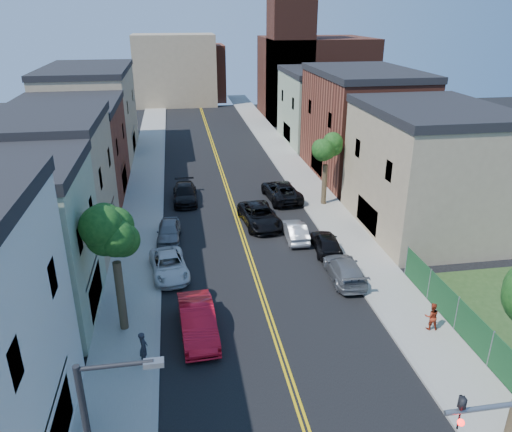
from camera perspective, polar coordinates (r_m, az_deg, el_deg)
name	(u,v)px	position (r m, az deg, el deg)	size (l,w,h in m)	color
sidewalk_left	(145,178)	(51.54, -12.69, 4.33)	(3.20, 100.00, 0.15)	gray
sidewalk_right	(296,170)	(52.90, 4.69, 5.30)	(3.20, 100.00, 0.15)	gray
curb_left	(163,177)	(51.45, -10.74, 4.46)	(0.30, 100.00, 0.15)	gray
curb_right	(280,171)	(52.52, 2.82, 5.21)	(0.30, 100.00, 0.15)	gray
bldg_left_palegrn	(0,251)	(29.11, -27.49, -3.61)	(9.00, 8.00, 8.50)	gray
bldg_left_tan_near	(40,189)	(37.03, -23.71, 2.85)	(9.00, 10.00, 9.00)	#998466
bldg_left_brick	(70,154)	(47.44, -20.71, 6.77)	(9.00, 12.00, 8.00)	brown
bldg_left_tan_far	(91,115)	(60.72, -18.52, 11.05)	(9.00, 16.00, 9.50)	#998466
bldg_right_tan	(427,173)	(39.46, 19.18, 4.68)	(9.00, 12.00, 9.00)	#998466
bldg_right_brick	(361,127)	(51.61, 12.10, 10.09)	(9.00, 14.00, 10.00)	brown
bldg_right_palegrn	(322,108)	(64.73, 7.61, 12.23)	(9.00, 12.00, 8.50)	gray
church	(310,70)	(79.27, 6.22, 16.40)	(16.20, 14.20, 22.60)	#4C2319
backdrop_left	(175,70)	(91.46, -9.35, 16.30)	(14.00, 8.00, 12.00)	#998466
backdrop_center	(197,73)	(95.65, -6.85, 16.10)	(10.00, 8.00, 10.00)	brown
fence_right	(473,331)	(27.49, 23.77, -12.07)	(0.04, 15.00, 1.90)	#143F1E
tree_left_mid	(112,217)	(24.99, -16.37, -0.14)	(5.20, 5.20, 9.29)	#3D2D1E
tree_right_far	(327,141)	(42.11, 8.21, 8.60)	(4.40, 4.40, 8.03)	#3D2D1E
red_sedan	(198,321)	(26.57, -6.76, -11.99)	(1.78, 5.12, 1.69)	red
white_pickup	(169,265)	(32.43, -10.03, -5.65)	(2.21, 4.80, 1.33)	silver
grey_car_left	(169,231)	(37.15, -10.04, -1.75)	(1.68, 4.19, 1.43)	slate
black_car_left	(185,194)	(44.43, -8.21, 2.58)	(2.09, 5.14, 1.49)	black
grey_car_right	(345,269)	(31.92, 10.20, -6.08)	(1.98, 4.87, 1.41)	slate
black_car_right	(327,243)	(35.13, 8.16, -3.08)	(1.72, 4.28, 1.46)	black
silver_car_right	(295,231)	(36.85, 4.55, -1.73)	(1.42, 4.08, 1.34)	#B9BBC1
dark_car_right_far	(281,191)	(44.52, 2.95, 2.93)	(2.68, 5.82, 1.62)	black
black_suv_lane	(260,216)	(39.13, 0.43, 0.03)	(2.59, 5.62, 1.56)	black
pedestrian_left	(143,348)	(24.96, -12.89, -14.63)	(0.62, 0.41, 1.70)	#23242A
pedestrian_right	(432,316)	(28.19, 19.65, -10.87)	(0.75, 0.59, 1.55)	maroon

